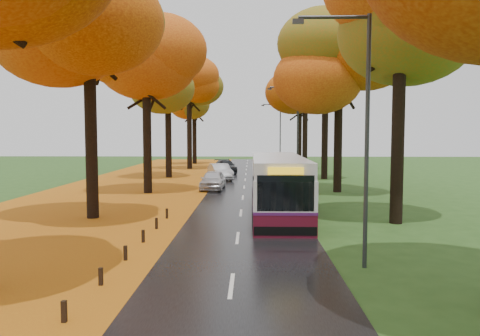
{
  "coord_description": "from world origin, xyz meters",
  "views": [
    {
      "loc": [
        0.54,
        -6.84,
        4.31
      ],
      "look_at": [
        0.0,
        16.13,
        2.6
      ],
      "focal_mm": 35.0,
      "sensor_mm": 36.0,
      "label": 1
    }
  ],
  "objects_px": {
    "bus": "(278,184)",
    "car_dark": "(225,167)",
    "streetlamp_far": "(278,130)",
    "car_silver": "(220,172)",
    "streetlamp_mid": "(294,128)",
    "car_white": "(213,180)",
    "streetlamp_near": "(359,120)"
  },
  "relations": [
    {
      "from": "car_silver",
      "to": "bus",
      "type": "bearing_deg",
      "value": -93.98
    },
    {
      "from": "car_white",
      "to": "car_dark",
      "type": "height_order",
      "value": "car_white"
    },
    {
      "from": "streetlamp_far",
      "to": "streetlamp_near",
      "type": "bearing_deg",
      "value": -90.0
    },
    {
      "from": "streetlamp_near",
      "to": "bus",
      "type": "distance_m",
      "value": 10.38
    },
    {
      "from": "bus",
      "to": "car_dark",
      "type": "height_order",
      "value": "bus"
    },
    {
      "from": "streetlamp_mid",
      "to": "streetlamp_far",
      "type": "relative_size",
      "value": 1.0
    },
    {
      "from": "streetlamp_far",
      "to": "car_silver",
      "type": "height_order",
      "value": "streetlamp_far"
    },
    {
      "from": "bus",
      "to": "car_dark",
      "type": "bearing_deg",
      "value": 99.36
    },
    {
      "from": "streetlamp_mid",
      "to": "car_silver",
      "type": "relative_size",
      "value": 1.79
    },
    {
      "from": "streetlamp_near",
      "to": "car_silver",
      "type": "distance_m",
      "value": 28.9
    },
    {
      "from": "car_white",
      "to": "car_silver",
      "type": "distance_m",
      "value": 7.47
    },
    {
      "from": "bus",
      "to": "car_silver",
      "type": "height_order",
      "value": "bus"
    },
    {
      "from": "bus",
      "to": "streetlamp_near",
      "type": "bearing_deg",
      "value": -78.33
    },
    {
      "from": "streetlamp_far",
      "to": "streetlamp_mid",
      "type": "bearing_deg",
      "value": -90.0
    },
    {
      "from": "streetlamp_near",
      "to": "streetlamp_mid",
      "type": "xyz_separation_m",
      "value": [
        0.0,
        22.0,
        0.0
      ]
    },
    {
      "from": "streetlamp_far",
      "to": "car_dark",
      "type": "height_order",
      "value": "streetlamp_far"
    },
    {
      "from": "streetlamp_mid",
      "to": "car_dark",
      "type": "bearing_deg",
      "value": 115.09
    },
    {
      "from": "car_white",
      "to": "car_dark",
      "type": "distance_m",
      "value": 14.73
    },
    {
      "from": "streetlamp_far",
      "to": "car_silver",
      "type": "xyz_separation_m",
      "value": [
        -6.25,
        -16.06,
        -3.94
      ]
    },
    {
      "from": "streetlamp_near",
      "to": "car_dark",
      "type": "relative_size",
      "value": 1.65
    },
    {
      "from": "bus",
      "to": "car_silver",
      "type": "relative_size",
      "value": 2.6
    },
    {
      "from": "car_silver",
      "to": "car_dark",
      "type": "bearing_deg",
      "value": 72.37
    },
    {
      "from": "streetlamp_mid",
      "to": "car_white",
      "type": "bearing_deg",
      "value": -166.36
    },
    {
      "from": "car_white",
      "to": "car_silver",
      "type": "bearing_deg",
      "value": 92.36
    },
    {
      "from": "car_silver",
      "to": "streetlamp_mid",
      "type": "bearing_deg",
      "value": -60.67
    },
    {
      "from": "streetlamp_near",
      "to": "car_white",
      "type": "bearing_deg",
      "value": 107.1
    },
    {
      "from": "streetlamp_far",
      "to": "bus",
      "type": "relative_size",
      "value": 0.69
    },
    {
      "from": "streetlamp_mid",
      "to": "car_white",
      "type": "relative_size",
      "value": 1.89
    },
    {
      "from": "streetlamp_far",
      "to": "car_silver",
      "type": "relative_size",
      "value": 1.79
    },
    {
      "from": "streetlamp_near",
      "to": "streetlamp_far",
      "type": "bearing_deg",
      "value": 90.0
    },
    {
      "from": "streetlamp_mid",
      "to": "car_white",
      "type": "distance_m",
      "value": 7.59
    },
    {
      "from": "streetlamp_near",
      "to": "car_white",
      "type": "relative_size",
      "value": 1.89
    }
  ]
}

